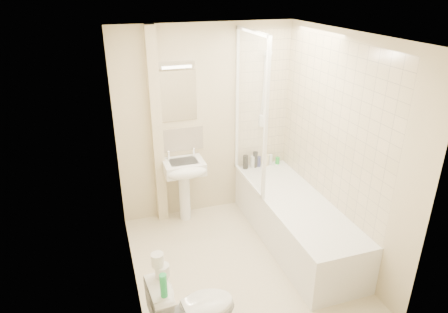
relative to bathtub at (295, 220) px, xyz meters
name	(u,v)px	position (x,y,z in m)	size (l,w,h in m)	color
floor	(240,264)	(-0.75, -0.20, -0.29)	(2.50, 2.50, 0.00)	beige
wall_back	(206,123)	(-0.75, 1.05, 0.91)	(2.20, 0.02, 2.40)	beige
wall_left	(125,180)	(-1.85, -0.20, 0.91)	(0.02, 2.50, 2.40)	beige
wall_right	(340,150)	(0.35, -0.20, 0.91)	(0.02, 2.50, 2.40)	beige
ceiling	(244,35)	(-0.75, -0.20, 2.11)	(2.20, 2.50, 0.02)	white
tile_back	(263,101)	(0.00, 1.04, 1.14)	(0.70, 0.01, 1.75)	beige
tile_right	(331,124)	(0.34, 0.00, 1.14)	(0.01, 2.10, 1.75)	beige
pipe_boxing	(157,130)	(-1.37, 0.99, 0.91)	(0.12, 0.12, 2.40)	beige
splashback	(179,140)	(-1.10, 1.04, 0.74)	(0.60, 0.01, 0.30)	beige
mirror	(177,96)	(-1.10, 1.04, 1.29)	(0.46, 0.01, 0.60)	white
strip_light	(176,65)	(-1.10, 1.02, 1.66)	(0.42, 0.07, 0.07)	silver
bathtub	(295,220)	(0.00, 0.00, 0.00)	(0.70, 2.10, 0.55)	white
shower_screen	(250,111)	(-0.35, 0.60, 1.16)	(0.04, 0.92, 1.80)	white
shower_fixture	(265,92)	(0.00, 0.99, 1.26)	(0.10, 0.16, 0.99)	white
pedestal_sink	(185,175)	(-1.10, 0.81, 0.37)	(0.49, 0.46, 0.94)	white
bottle_black_a	(246,162)	(-0.25, 0.96, 0.35)	(0.07, 0.07, 0.18)	black
bottle_white_a	(253,162)	(-0.15, 0.96, 0.34)	(0.06, 0.06, 0.16)	silver
bottle_black_b	(255,160)	(-0.11, 0.96, 0.37)	(0.06, 0.06, 0.22)	black
bottle_blue	(259,162)	(-0.06, 0.96, 0.33)	(0.05, 0.05, 0.14)	navy
bottle_cream	(266,160)	(0.05, 0.96, 0.34)	(0.07, 0.07, 0.15)	#F3E8BC
bottle_white_b	(271,160)	(0.11, 0.96, 0.33)	(0.05, 0.05, 0.15)	white
bottle_green	(278,161)	(0.22, 0.96, 0.31)	(0.06, 0.06, 0.09)	green
toilet	(194,311)	(-1.47, -1.05, 0.07)	(0.73, 0.46, 0.71)	white
toilet_roll_lower	(162,271)	(-1.69, -0.97, 0.47)	(0.11, 0.11, 0.10)	white
toilet_roll_upper	(158,260)	(-1.71, -0.96, 0.58)	(0.10, 0.10, 0.10)	white
green_bottle	(164,286)	(-1.71, -1.19, 0.52)	(0.05, 0.05, 0.19)	#27BF5D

